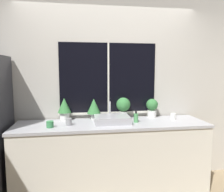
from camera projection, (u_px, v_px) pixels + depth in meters
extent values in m
cube|color=#BCB7AD|center=(108.00, 89.00, 3.15)|extent=(8.00, 0.06, 2.70)
cube|color=black|center=(108.00, 78.00, 3.09)|extent=(1.37, 0.01, 0.98)
cube|color=silver|center=(108.00, 78.00, 3.09)|extent=(0.02, 0.01, 0.98)
cube|color=silver|center=(108.00, 113.00, 3.15)|extent=(1.43, 0.04, 0.03)
cube|color=#BCB7AD|center=(212.00, 84.00, 4.27)|extent=(0.06, 7.00, 2.70)
cube|color=silver|center=(112.00, 159.00, 2.88)|extent=(2.45, 0.62, 0.90)
cube|color=#ADADB2|center=(112.00, 124.00, 2.82)|extent=(2.47, 0.65, 0.03)
cube|color=#ADADB2|center=(112.00, 119.00, 2.82)|extent=(0.45, 0.34, 0.09)
cylinder|color=#B7B7BC|center=(110.00, 118.00, 3.01)|extent=(0.04, 0.04, 0.03)
cylinder|color=#B7B7BC|center=(110.00, 109.00, 3.00)|extent=(0.02, 0.02, 0.22)
cylinder|color=white|center=(65.00, 116.00, 2.96)|extent=(0.13, 0.13, 0.11)
cone|color=#387A3D|center=(64.00, 105.00, 2.94)|extent=(0.18, 0.18, 0.20)
cylinder|color=white|center=(94.00, 116.00, 3.02)|extent=(0.09, 0.09, 0.08)
cone|color=#387A3D|center=(94.00, 106.00, 3.00)|extent=(0.19, 0.19, 0.20)
cylinder|color=white|center=(123.00, 115.00, 3.08)|extent=(0.12, 0.12, 0.10)
sphere|color=#387A3D|center=(123.00, 105.00, 3.07)|extent=(0.20, 0.20, 0.20)
cylinder|color=white|center=(152.00, 114.00, 3.15)|extent=(0.13, 0.13, 0.10)
sphere|color=#387A3D|center=(152.00, 105.00, 3.13)|extent=(0.17, 0.17, 0.17)
cylinder|color=#519E5B|center=(136.00, 118.00, 2.85)|extent=(0.06, 0.06, 0.12)
cylinder|color=black|center=(136.00, 112.00, 2.84)|extent=(0.03, 0.03, 0.03)
cylinder|color=#38844C|center=(50.00, 124.00, 2.59)|extent=(0.08, 0.08, 0.08)
cylinder|color=gray|center=(69.00, 122.00, 2.69)|extent=(0.08, 0.08, 0.09)
cylinder|color=white|center=(173.00, 116.00, 3.01)|extent=(0.08, 0.08, 0.09)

